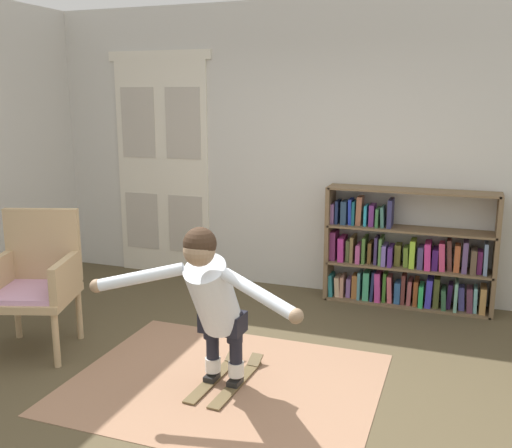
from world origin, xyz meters
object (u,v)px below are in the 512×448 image
Objects in this scene: bookshelf at (403,258)px; person_skier at (212,295)px; wicker_chair at (36,278)px; skis_pair at (226,378)px.

bookshelf is 1.09× the size of person_skier.
wicker_chair is at bearing -142.54° from bookshelf.
wicker_chair is at bearing 179.29° from skis_pair.
bookshelf is 2.29m from skis_pair.
person_skier reaches higher than skis_pair.
bookshelf is at bearing 37.46° from wicker_chair.
person_skier is at bearing -7.88° from wicker_chair.
wicker_chair is 1.43× the size of skis_pair.
bookshelf reaches higher than skis_pair.
person_skier is (1.61, -0.22, 0.13)m from wicker_chair.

